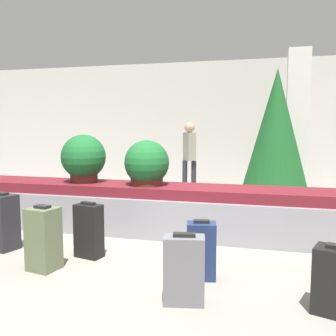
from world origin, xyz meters
The scene contains 13 objects.
ground_plane centered at (0.00, 0.00, 0.00)m, with size 18.00×18.00×0.00m, color gray.
back_wall centered at (0.00, 5.97, 1.60)m, with size 18.00×0.06×3.20m.
carousel centered at (0.00, 1.22, 0.33)m, with size 7.77×0.89×0.68m.
pillar centered at (1.98, 4.95, 1.60)m, with size 0.47×0.47×3.20m.
suitcase_0 centered at (-0.91, -0.47, 0.33)m, with size 0.33×0.32×0.69m.
suitcase_1 centered at (-1.80, -0.01, 0.34)m, with size 0.43×0.36×0.71m.
suitcase_2 centered at (0.74, -0.28, 0.29)m, with size 0.32×0.26×0.60m.
suitcase_3 centered at (-0.63, 0.00, 0.31)m, with size 0.35×0.25×0.65m.
suitcase_4 centered at (0.69, -0.84, 0.30)m, with size 0.38×0.27×0.62m.
potted_plant_1 centered at (-1.31, 1.23, 1.04)m, with size 0.67×0.67×0.72m.
potted_plant_2 centered at (-0.30, 1.18, 0.98)m, with size 0.64×0.64×0.64m.
traveler_0 centered at (-0.31, 4.24, 0.96)m, with size 0.33×0.37×1.61m.
decorated_tree centered at (1.50, 3.53, 1.39)m, with size 1.31×1.31×2.60m.
Camera 1 is at (1.34, -3.85, 1.51)m, focal length 40.00 mm.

